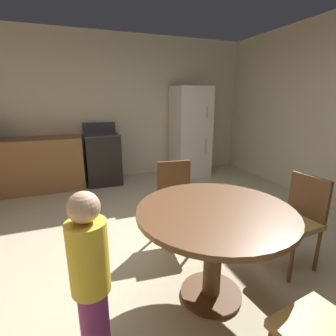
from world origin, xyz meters
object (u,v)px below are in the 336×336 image
(chair_north, at_px, (177,196))
(chair_east, at_px, (298,216))
(oven_range, at_px, (103,158))
(refrigerator, at_px, (190,132))
(dining_table, at_px, (214,228))
(person_child, at_px, (91,277))

(chair_north, relative_size, chair_east, 1.00)
(oven_range, bearing_deg, refrigerator, -1.77)
(oven_range, xyz_separation_m, dining_table, (0.46, -3.19, 0.13))
(chair_east, bearing_deg, dining_table, 0.00)
(dining_table, relative_size, chair_east, 1.34)
(chair_east, height_order, person_child, person_child)
(refrigerator, bearing_deg, chair_north, -118.58)
(oven_range, xyz_separation_m, chair_east, (1.39, -3.11, 0.03))
(refrigerator, bearing_deg, person_child, -123.33)
(oven_range, height_order, refrigerator, refrigerator)
(dining_table, xyz_separation_m, chair_east, (0.93, 0.08, -0.10))
(refrigerator, height_order, dining_table, refrigerator)
(oven_range, distance_m, dining_table, 3.23)
(chair_north, height_order, chair_east, same)
(dining_table, distance_m, person_child, 0.93)
(chair_north, bearing_deg, chair_east, 50.10)
(chair_north, xyz_separation_m, chair_east, (0.85, -0.85, 0.00))
(person_child, bearing_deg, chair_north, 36.31)
(dining_table, height_order, chair_east, chair_east)
(chair_north, bearing_deg, dining_table, 0.00)
(dining_table, xyz_separation_m, person_child, (-0.91, -0.20, -0.02))
(refrigerator, relative_size, chair_north, 2.02)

